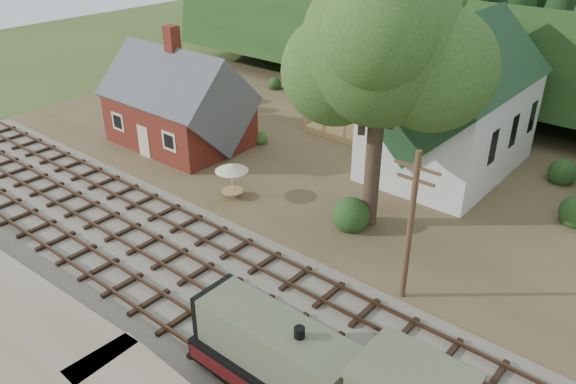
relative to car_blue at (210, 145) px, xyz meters
The scene contains 14 objects.
ground 16.94m from the car_blue, 40.92° to the right, with size 140.00×140.00×0.00m, color #384C1E.
railroad_bed 16.93m from the car_blue, 40.92° to the right, with size 64.00×11.00×0.16m, color #726B5B.
village_flat 14.55m from the car_blue, 28.44° to the left, with size 64.00×26.00×0.30m, color brown.
hillside 33.47m from the car_blue, 67.55° to the left, with size 70.00×28.00×8.00m, color #1E3F19.
ridge 48.64m from the car_blue, 74.76° to the left, with size 80.00×20.00×12.00m, color black.
depot 3.96m from the car_blue, behind, with size 10.80×7.41×9.00m.
church 17.62m from the car_blue, 30.20° to the left, with size 8.40×15.17×13.00m.
timber_frame 13.07m from the car_blue, 58.17° to the left, with size 8.20×6.20×6.99m.
lattice_tower 20.38m from the car_blue, 68.17° to the left, with size 3.20×3.20×12.12m.
big_tree 17.63m from the car_blue, ahead, with size 10.90×8.40×14.70m.
telegraph_pole_near 20.90m from the car_blue, 16.55° to the right, with size 2.20×0.28×8.00m.
car_blue is the anchor object (origin of this frame).
car_green 10.51m from the car_blue, 166.17° to the left, with size 1.30×3.73×1.23m, color #78A572.
patio_set 7.57m from the car_blue, 32.07° to the right, with size 2.12×2.12×2.36m.
Camera 1 is at (16.67, -15.09, 17.57)m, focal length 35.00 mm.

